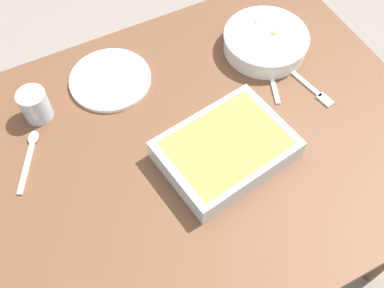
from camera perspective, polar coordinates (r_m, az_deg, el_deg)
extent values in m
plane|color=slate|center=(1.78, 0.00, -12.90)|extent=(6.00, 6.00, 0.00)
cube|color=brown|center=(1.12, 0.00, -0.55)|extent=(1.20, 0.90, 0.04)
cylinder|color=brown|center=(1.80, 9.76, 9.31)|extent=(0.06, 0.06, 0.70)
cylinder|color=silver|center=(1.30, 9.29, 12.65)|extent=(0.23, 0.23, 0.05)
torus|color=silver|center=(1.29, 9.43, 13.39)|extent=(0.24, 0.24, 0.01)
cylinder|color=olive|center=(1.30, 9.31, 12.74)|extent=(0.19, 0.19, 0.03)
sphere|color=olive|center=(1.30, 9.37, 13.69)|extent=(0.02, 0.02, 0.02)
sphere|color=#C66633|center=(1.29, 8.11, 13.33)|extent=(0.01, 0.01, 0.01)
sphere|color=olive|center=(1.30, 10.31, 13.43)|extent=(0.02, 0.02, 0.02)
sphere|color=#C66633|center=(1.32, 8.05, 14.79)|extent=(0.02, 0.02, 0.02)
cube|color=silver|center=(1.07, 4.31, -0.73)|extent=(0.33, 0.26, 0.06)
cube|color=gold|center=(1.06, 4.36, -0.38)|extent=(0.29, 0.23, 0.04)
cylinder|color=#B2BCC6|center=(1.19, -19.30, 4.68)|extent=(0.07, 0.07, 0.08)
cylinder|color=black|center=(1.20, -19.13, 4.31)|extent=(0.06, 0.06, 0.05)
cylinder|color=white|center=(1.24, -10.33, 8.05)|extent=(0.22, 0.22, 0.01)
cube|color=silver|center=(1.24, 10.24, 7.62)|extent=(0.06, 0.13, 0.01)
ellipsoid|color=silver|center=(1.29, 9.52, 10.59)|extent=(0.04, 0.05, 0.01)
cube|color=silver|center=(1.14, -20.30, -2.88)|extent=(0.08, 0.13, 0.01)
ellipsoid|color=silver|center=(1.18, -19.50, 0.78)|extent=(0.04, 0.05, 0.01)
cube|color=silver|center=(1.26, 13.77, 7.87)|extent=(0.04, 0.14, 0.01)
cube|color=silver|center=(1.23, 16.53, 5.39)|extent=(0.03, 0.05, 0.01)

